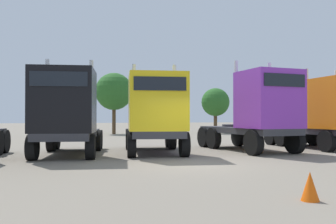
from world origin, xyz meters
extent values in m
plane|color=gray|center=(0.00, 0.00, 0.00)|extent=(200.00, 200.00, 0.00)
cylinder|color=black|center=(-6.88, 6.33, 0.54)|extent=(0.47, 1.12, 1.08)
cube|color=#333338|center=(-3.93, 4.98, 0.90)|extent=(3.15, 6.27, 0.30)
cube|color=black|center=(-4.22, 3.24, 2.33)|extent=(2.77, 2.84, 2.56)
cube|color=black|center=(-4.42, 2.00, 3.09)|extent=(2.08, 0.38, 0.55)
cylinder|color=silver|center=(-3.05, 4.46, 2.63)|extent=(0.21, 0.21, 3.16)
cylinder|color=silver|center=(-4.93, 4.77, 2.63)|extent=(0.21, 0.21, 3.16)
cylinder|color=#333338|center=(-3.71, 6.28, 1.11)|extent=(1.27, 1.27, 0.12)
cylinder|color=black|center=(-3.22, 2.53, 0.50)|extent=(0.51, 1.04, 1.00)
cylinder|color=black|center=(-5.39, 2.89, 0.50)|extent=(0.51, 1.04, 1.00)
cylinder|color=black|center=(-2.62, 6.18, 0.50)|extent=(0.51, 1.04, 1.00)
cylinder|color=black|center=(-4.79, 6.54, 0.50)|extent=(0.51, 1.04, 1.00)
cylinder|color=black|center=(-2.44, 7.26, 0.50)|extent=(0.51, 1.04, 1.00)
cylinder|color=black|center=(-4.61, 7.62, 0.50)|extent=(0.51, 1.04, 1.00)
cube|color=#333338|center=(-0.10, 4.86, 0.94)|extent=(3.11, 6.27, 0.30)
cube|color=yellow|center=(-0.38, 3.08, 2.31)|extent=(2.74, 2.73, 2.43)
cube|color=black|center=(-0.57, 1.88, 3.00)|extent=(2.08, 0.37, 0.55)
cylinder|color=silver|center=(0.77, 4.26, 2.61)|extent=(0.21, 0.21, 3.03)
cylinder|color=silver|center=(-1.11, 4.55, 2.61)|extent=(0.21, 0.21, 3.03)
cylinder|color=#333338|center=(0.10, 6.17, 1.15)|extent=(1.26, 1.26, 0.12)
cylinder|color=black|center=(0.63, 2.42, 0.52)|extent=(0.51, 1.08, 1.04)
cylinder|color=black|center=(-1.55, 2.76, 0.52)|extent=(0.51, 1.08, 1.04)
cylinder|color=black|center=(1.20, 6.08, 0.52)|extent=(0.51, 1.08, 1.04)
cylinder|color=black|center=(-0.97, 6.42, 0.52)|extent=(0.51, 1.08, 1.04)
cylinder|color=black|center=(1.37, 7.17, 0.52)|extent=(0.51, 1.08, 1.04)
cylinder|color=black|center=(-0.80, 7.51, 0.52)|extent=(0.51, 1.08, 1.04)
cube|color=#333338|center=(4.62, 4.48, 1.01)|extent=(2.63, 6.16, 0.30)
cube|color=purple|center=(4.75, 2.58, 2.47)|extent=(2.55, 2.39, 2.62)
cube|color=black|center=(4.84, 1.45, 3.25)|extent=(2.10, 0.19, 0.55)
cylinder|color=silver|center=(5.61, 3.91, 2.77)|extent=(0.19, 0.19, 3.22)
cylinder|color=silver|center=(3.72, 3.77, 2.77)|extent=(0.19, 0.19, 3.22)
cylinder|color=#333338|center=(4.52, 5.80, 1.22)|extent=(1.18, 1.18, 0.12)
cylinder|color=black|center=(5.88, 2.25, 0.55)|extent=(0.43, 1.13, 1.11)
cylinder|color=black|center=(3.69, 2.09, 0.55)|extent=(0.43, 1.13, 1.11)
cylinder|color=black|center=(5.61, 5.96, 0.55)|extent=(0.43, 1.13, 1.11)
cylinder|color=black|center=(3.42, 5.80, 0.55)|extent=(0.43, 1.13, 1.11)
cylinder|color=black|center=(5.53, 7.06, 0.55)|extent=(0.43, 1.13, 1.11)
cylinder|color=black|center=(3.34, 6.90, 0.55)|extent=(0.43, 1.13, 1.11)
cube|color=#333338|center=(8.92, 4.77, 0.94)|extent=(2.28, 5.96, 0.30)
cylinder|color=silver|center=(9.87, 4.17, 2.65)|extent=(0.18, 0.18, 3.12)
cylinder|color=silver|center=(7.97, 4.14, 2.65)|extent=(0.18, 0.18, 3.12)
cylinder|color=#333338|center=(8.90, 6.08, 1.15)|extent=(1.11, 1.11, 0.12)
cylinder|color=black|center=(7.85, 2.49, 0.52)|extent=(0.36, 1.04, 1.04)
cylinder|color=black|center=(10.00, 6.16, 0.52)|extent=(0.36, 1.04, 1.04)
cylinder|color=black|center=(7.80, 6.13, 0.52)|extent=(0.36, 1.04, 1.04)
cylinder|color=black|center=(9.98, 7.26, 0.52)|extent=(0.36, 1.04, 1.04)
cylinder|color=black|center=(7.78, 7.23, 0.52)|extent=(0.36, 1.04, 1.04)
cylinder|color=black|center=(11.65, 6.55, 0.53)|extent=(0.50, 1.09, 1.05)
cylinder|color=black|center=(11.81, 7.64, 0.53)|extent=(0.50, 1.09, 1.05)
cone|color=#F2590C|center=(0.41, -5.89, 0.29)|extent=(0.36, 0.36, 0.58)
cylinder|color=#4C3823|center=(0.72, 24.33, 1.38)|extent=(0.36, 0.36, 2.76)
sphere|color=#286023|center=(0.72, 24.33, 4.25)|extent=(3.72, 3.72, 3.72)
cylinder|color=#4C3823|center=(10.99, 22.70, 1.04)|extent=(0.36, 0.36, 2.08)
sphere|color=#286023|center=(10.99, 22.70, 3.24)|extent=(2.90, 2.90, 2.90)
camera|label=1|loc=(-4.33, -12.02, 1.65)|focal=38.93mm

